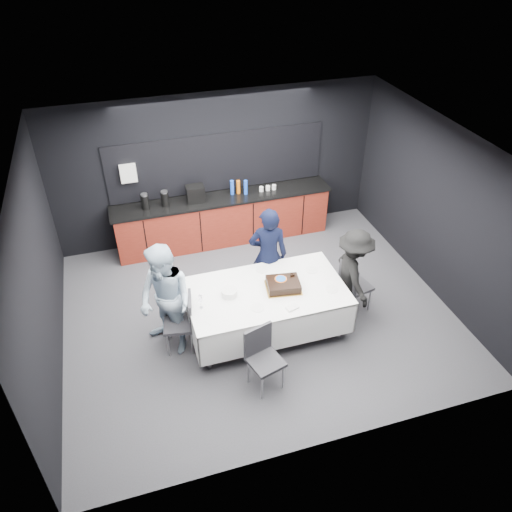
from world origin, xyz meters
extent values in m
plane|color=#434349|center=(0.00, 0.00, 0.00)|extent=(6.00, 6.00, 0.00)
cube|color=white|center=(0.00, 0.00, 2.80)|extent=(6.00, 5.00, 0.04)
cube|color=black|center=(0.00, 2.50, 1.40)|extent=(6.00, 0.04, 2.80)
cube|color=black|center=(0.00, -2.50, 1.40)|extent=(6.00, 0.04, 2.80)
cube|color=black|center=(-3.00, 0.00, 1.40)|extent=(0.04, 5.00, 2.80)
cube|color=black|center=(3.00, 0.00, 1.40)|extent=(0.04, 5.00, 2.80)
cube|color=maroon|center=(0.00, 2.20, 0.45)|extent=(4.00, 0.60, 0.90)
cube|color=black|center=(0.00, 2.20, 0.92)|extent=(4.10, 0.64, 0.04)
cube|color=black|center=(0.00, 2.48, 1.50)|extent=(4.00, 0.03, 1.10)
cube|color=white|center=(-1.60, 2.43, 1.55)|extent=(0.28, 0.12, 0.32)
cylinder|color=black|center=(-1.40, 2.20, 1.07)|extent=(0.14, 0.14, 0.26)
cylinder|color=black|center=(-1.05, 2.20, 1.07)|extent=(0.14, 0.14, 0.26)
cube|color=black|center=(-0.50, 2.20, 1.09)|extent=(0.32, 0.24, 0.30)
cylinder|color=blue|center=(0.20, 2.25, 1.08)|extent=(0.07, 0.07, 0.28)
cylinder|color=orange|center=(0.32, 2.25, 1.07)|extent=(0.07, 0.07, 0.26)
cylinder|color=blue|center=(0.44, 2.18, 1.08)|extent=(0.07, 0.07, 0.28)
cylinder|color=white|center=(0.75, 2.20, 0.98)|extent=(0.08, 0.08, 0.09)
cylinder|color=white|center=(0.88, 2.20, 0.98)|extent=(0.08, 0.08, 0.09)
cylinder|color=white|center=(1.00, 2.20, 0.98)|extent=(0.08, 0.08, 0.09)
cylinder|color=#99999E|center=(-1.40, 2.20, 1.21)|extent=(0.12, 0.12, 0.03)
cylinder|color=#99999E|center=(-1.05, 2.20, 1.21)|extent=(0.12, 0.12, 0.03)
cylinder|color=#99999E|center=(-1.00, -0.90, 0.38)|extent=(0.06, 0.06, 0.75)
cylinder|color=#99999E|center=(-1.00, 0.10, 0.38)|extent=(0.06, 0.06, 0.75)
cylinder|color=#99999E|center=(1.00, -0.90, 0.38)|extent=(0.06, 0.06, 0.75)
cylinder|color=#99999E|center=(1.00, 0.10, 0.38)|extent=(0.06, 0.06, 0.75)
cube|color=white|center=(0.00, -0.40, 0.76)|extent=(2.32, 1.32, 0.04)
cube|color=white|center=(0.00, -1.05, 0.49)|extent=(2.32, 0.02, 0.55)
cube|color=white|center=(0.00, 0.25, 0.49)|extent=(2.32, 0.02, 0.55)
cube|color=white|center=(-1.15, -0.40, 0.49)|extent=(0.02, 1.32, 0.55)
cube|color=white|center=(1.15, -0.40, 0.49)|extent=(0.02, 1.32, 0.55)
cube|color=gold|center=(0.26, -0.42, 0.79)|extent=(0.56, 0.48, 0.01)
cube|color=black|center=(0.26, -0.42, 0.84)|extent=(0.52, 0.44, 0.10)
cube|color=black|center=(0.26, -0.42, 0.90)|extent=(0.52, 0.44, 0.01)
cylinder|color=#E55C13|center=(0.24, -0.36, 0.91)|extent=(0.18, 0.18, 0.00)
cylinder|color=blue|center=(0.24, -0.36, 0.91)|extent=(0.15, 0.15, 0.01)
sphere|color=black|center=(0.44, -0.30, 0.92)|extent=(0.04, 0.04, 0.04)
sphere|color=black|center=(0.46, -0.34, 0.92)|extent=(0.04, 0.04, 0.04)
sphere|color=black|center=(0.42, -0.34, 0.92)|extent=(0.04, 0.04, 0.04)
cylinder|color=white|center=(-0.54, -0.36, 0.83)|extent=(0.23, 0.23, 0.10)
cylinder|color=white|center=(-0.24, -0.73, 0.78)|extent=(0.19, 0.19, 0.01)
cylinder|color=white|center=(0.82, -0.15, 0.78)|extent=(0.19, 0.19, 0.01)
cylinder|color=white|center=(0.93, -0.67, 0.78)|extent=(0.19, 0.19, 0.01)
cylinder|color=white|center=(0.09, 0.08, 0.78)|extent=(0.19, 0.19, 0.01)
cube|color=white|center=(0.23, -0.88, 0.79)|extent=(0.19, 0.15, 0.03)
cylinder|color=white|center=(-0.98, -0.50, 0.78)|extent=(0.06, 0.06, 0.00)
cylinder|color=white|center=(-0.98, -0.50, 0.84)|extent=(0.01, 0.01, 0.12)
cylinder|color=white|center=(-0.98, -0.50, 0.95)|extent=(0.05, 0.05, 0.10)
cube|color=#2E2E33|center=(-1.31, -0.37, 0.45)|extent=(0.49, 0.49, 0.05)
cube|color=#2E2E33|center=(-1.12, -0.41, 0.70)|extent=(0.11, 0.42, 0.45)
cylinder|color=#99999E|center=(-1.45, -0.18, 0.22)|extent=(0.03, 0.03, 0.44)
cylinder|color=#99999E|center=(-1.51, -0.51, 0.22)|extent=(0.03, 0.03, 0.44)
cylinder|color=#99999E|center=(-1.11, -0.24, 0.22)|extent=(0.03, 0.03, 0.44)
cylinder|color=#99999E|center=(-1.17, -0.57, 0.22)|extent=(0.03, 0.03, 0.44)
cube|color=#2E2E33|center=(1.52, -0.34, 0.45)|extent=(0.50, 0.50, 0.05)
cube|color=#2E2E33|center=(1.33, -0.39, 0.70)|extent=(0.13, 0.42, 0.45)
cylinder|color=#99999E|center=(1.72, -0.47, 0.22)|extent=(0.03, 0.03, 0.44)
cylinder|color=#99999E|center=(1.64, -0.14, 0.22)|extent=(0.03, 0.03, 0.44)
cylinder|color=#99999E|center=(1.39, -0.55, 0.22)|extent=(0.03, 0.03, 0.44)
cylinder|color=#99999E|center=(1.31, -0.22, 0.22)|extent=(0.03, 0.03, 0.44)
cube|color=#2E2E33|center=(-0.34, -1.43, 0.45)|extent=(0.52, 0.52, 0.05)
cube|color=#2E2E33|center=(-0.39, -1.24, 0.70)|extent=(0.41, 0.16, 0.45)
cylinder|color=#99999E|center=(-0.45, -1.64, 0.22)|extent=(0.03, 0.03, 0.44)
cylinder|color=#99999E|center=(-0.12, -1.54, 0.22)|extent=(0.03, 0.03, 0.44)
cylinder|color=#99999E|center=(-0.55, -1.31, 0.22)|extent=(0.03, 0.03, 0.44)
cylinder|color=#99999E|center=(-0.22, -1.21, 0.22)|extent=(0.03, 0.03, 0.44)
imported|color=black|center=(0.27, 0.33, 0.84)|extent=(0.70, 0.54, 1.69)
imported|color=silver|center=(-1.44, -0.32, 0.88)|extent=(1.03, 1.08, 1.76)
imported|color=black|center=(1.41, -0.38, 0.75)|extent=(0.64, 1.02, 1.51)
camera|label=1|loc=(-1.78, -5.70, 5.45)|focal=35.00mm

